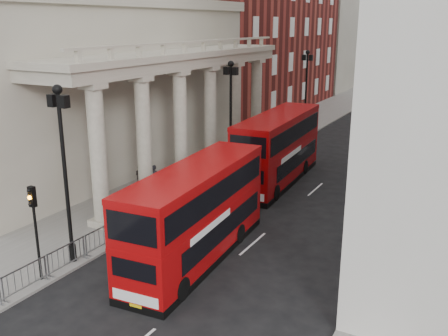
% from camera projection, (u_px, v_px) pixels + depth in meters
% --- Properties ---
extents(ground, '(260.00, 260.00, 0.00)m').
position_uv_depth(ground, '(12.00, 306.00, 20.09)').
color(ground, black).
rests_on(ground, ground).
extents(sidewalk_west, '(6.00, 140.00, 0.12)m').
position_uv_depth(sidewalk_west, '(258.00, 144.00, 46.73)').
color(sidewalk_west, slate).
rests_on(sidewalk_west, ground).
extents(sidewalk_east, '(3.00, 140.00, 0.12)m').
position_uv_depth(sidewalk_east, '(448.00, 167.00, 39.15)').
color(sidewalk_east, slate).
rests_on(sidewalk_east, ground).
extents(kerb, '(0.20, 140.00, 0.14)m').
position_uv_depth(kerb, '(287.00, 147.00, 45.37)').
color(kerb, slate).
rests_on(kerb, ground).
extents(portico_building, '(9.00, 28.00, 12.00)m').
position_uv_depth(portico_building, '(105.00, 90.00, 38.40)').
color(portico_building, gray).
rests_on(portico_building, ground).
extents(brick_building, '(9.00, 32.00, 22.00)m').
position_uv_depth(brick_building, '(266.00, 23.00, 62.29)').
color(brick_building, maroon).
rests_on(brick_building, ground).
extents(west_building_far, '(9.00, 30.00, 20.00)m').
position_uv_depth(west_building_far, '(338.00, 28.00, 89.54)').
color(west_building_far, gray).
rests_on(west_building_far, ground).
extents(lamp_post_south, '(1.05, 0.44, 8.32)m').
position_uv_depth(lamp_post_south, '(64.00, 163.00, 22.36)').
color(lamp_post_south, black).
rests_on(lamp_post_south, sidewalk_west).
extents(lamp_post_mid, '(1.05, 0.44, 8.32)m').
position_uv_depth(lamp_post_mid, '(231.00, 111.00, 35.84)').
color(lamp_post_mid, black).
rests_on(lamp_post_mid, sidewalk_west).
extents(lamp_post_north, '(1.05, 0.44, 8.32)m').
position_uv_depth(lamp_post_north, '(306.00, 87.00, 49.33)').
color(lamp_post_north, black).
rests_on(lamp_post_north, sidewalk_west).
extents(traffic_light, '(0.28, 0.33, 4.30)m').
position_uv_depth(traffic_light, '(34.00, 216.00, 21.12)').
color(traffic_light, black).
rests_on(traffic_light, sidewalk_west).
extents(crowd_barriers, '(0.50, 18.75, 1.10)m').
position_uv_depth(crowd_barriers, '(47.00, 266.00, 21.94)').
color(crowd_barriers, gray).
rests_on(crowd_barriers, sidewalk_west).
extents(bus_near, '(3.34, 10.76, 4.57)m').
position_uv_depth(bus_near, '(197.00, 212.00, 23.55)').
color(bus_near, '#990709').
rests_on(bus_near, ground).
extents(bus_far, '(3.38, 11.41, 4.87)m').
position_uv_depth(bus_far, '(278.00, 147.00, 35.21)').
color(bus_far, '#920608').
rests_on(bus_far, ground).
extents(pedestrian_a, '(0.71, 0.52, 1.80)m').
position_uv_depth(pedestrian_a, '(154.00, 179.00, 33.15)').
color(pedestrian_a, black).
rests_on(pedestrian_a, sidewalk_west).
extents(pedestrian_b, '(0.89, 0.76, 1.60)m').
position_uv_depth(pedestrian_b, '(140.00, 176.00, 34.10)').
color(pedestrian_b, black).
rests_on(pedestrian_b, sidewalk_west).
extents(pedestrian_c, '(1.05, 0.91, 1.82)m').
position_uv_depth(pedestrian_c, '(185.00, 168.00, 35.63)').
color(pedestrian_c, black).
rests_on(pedestrian_c, sidewalk_west).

